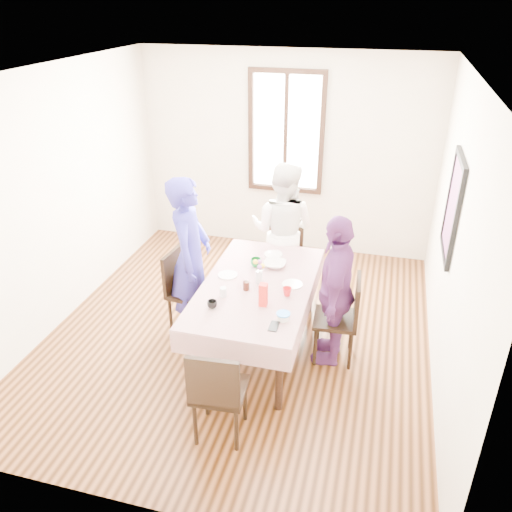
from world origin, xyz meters
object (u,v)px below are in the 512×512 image
dining_table (257,317)px  person_far (283,231)px  chair_far (282,258)px  chair_near (220,390)px  chair_left (191,292)px  person_left (190,258)px  chair_right (335,319)px  person_right (336,291)px

dining_table → person_far: (0.00, 1.17, 0.45)m
chair_far → dining_table: bearing=91.2°
chair_far → chair_near: bearing=91.2°
dining_table → chair_left: bearing=168.2°
dining_table → person_left: 0.92m
chair_near → person_left: (-0.76, 1.36, 0.42)m
chair_right → person_right: 0.32m
person_left → person_right: (1.52, -0.11, -0.10)m
person_left → person_far: 1.26m
chair_left → chair_far: (0.78, 1.03, 0.00)m
chair_far → person_right: size_ratio=0.59×
chair_right → person_far: person_far is taller
person_far → chair_near: bearing=96.9°
chair_left → person_left: (0.02, 0.00, 0.42)m
chair_far → person_right: bearing=124.9°
chair_near → person_far: 2.39m
chair_far → chair_right: bearing=125.6°
person_left → person_right: bearing=-101.7°
chair_right → person_left: size_ratio=0.52×
dining_table → chair_near: bearing=-90.0°
chair_right → chair_left: bearing=82.2°
person_right → dining_table: bearing=-85.9°
dining_table → person_left: (-0.76, 0.16, 0.50)m
chair_left → person_left: bearing=96.0°
dining_table → person_right: bearing=4.1°
chair_left → chair_near: 1.56m
chair_left → person_far: (0.78, 1.01, 0.37)m
chair_right → person_far: size_ratio=0.55×
chair_left → person_right: (1.54, -0.11, 0.32)m
chair_left → chair_right: bearing=92.1°
chair_left → chair_right: same height
person_far → person_right: bearing=131.0°
dining_table → person_right: (0.76, 0.05, 0.40)m
chair_far → person_far: size_ratio=0.55×
person_far → person_right: 1.35m
chair_near → person_left: size_ratio=0.52×
chair_right → chair_near: bearing=144.2°
dining_table → person_left: bearing=167.9°
chair_far → chair_near: (0.00, -2.39, 0.00)m
chair_right → person_far: (-0.78, 1.12, 0.37)m
chair_near → person_left: 1.61m
dining_table → chair_far: (0.00, 1.19, 0.08)m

